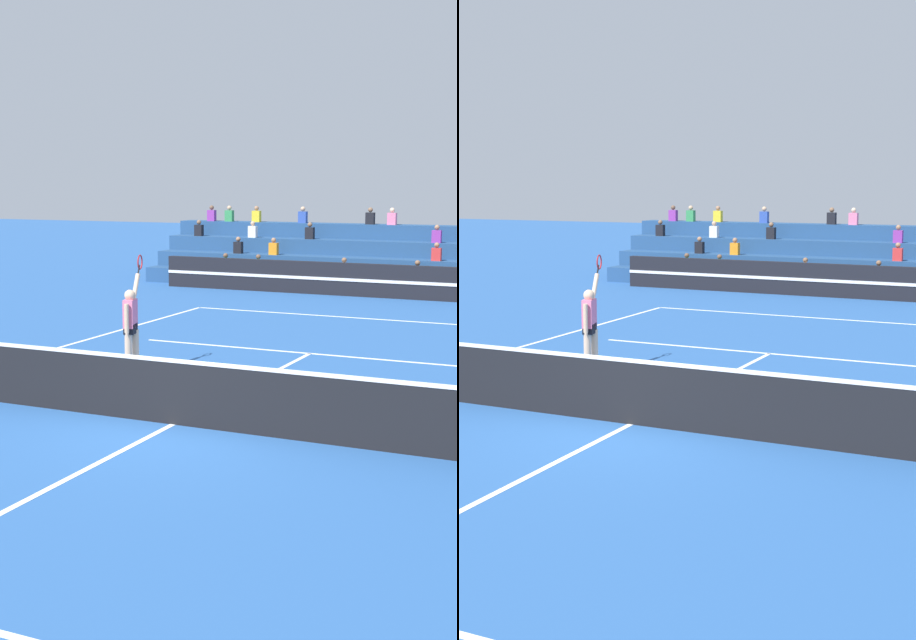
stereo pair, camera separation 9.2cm
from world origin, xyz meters
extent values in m
plane|color=#285699|center=(0.00, 0.00, 0.00)|extent=(120.00, 120.00, 0.00)
cube|color=white|center=(0.00, 11.90, 0.00)|extent=(11.00, 0.10, 0.01)
cube|color=white|center=(0.00, 6.43, 0.00)|extent=(8.25, 0.10, 0.01)
cube|color=white|center=(0.00, 0.00, 0.00)|extent=(0.10, 12.85, 0.01)
cube|color=black|center=(0.00, 0.00, 0.50)|extent=(11.90, 0.02, 1.00)
cube|color=white|center=(0.00, 0.00, 1.03)|extent=(11.90, 0.04, 0.06)
cube|color=black|center=(0.00, 16.49, 0.55)|extent=(18.00, 0.24, 1.10)
cube|color=white|center=(0.00, 16.36, 0.55)|extent=(18.00, 0.02, 0.10)
cube|color=navy|center=(0.00, 17.76, 0.28)|extent=(21.00, 0.95, 0.55)
cube|color=black|center=(-0.18, 17.59, 0.77)|extent=(0.32, 0.22, 0.44)
sphere|color=brown|center=(-0.18, 17.59, 1.09)|extent=(0.18, 0.18, 0.18)
cube|color=teal|center=(-5.97, 17.59, 0.77)|extent=(0.32, 0.22, 0.44)
sphere|color=brown|center=(-5.97, 17.59, 1.09)|extent=(0.18, 0.18, 0.18)
cube|color=#338C4C|center=(-7.28, 17.59, 0.77)|extent=(0.32, 0.22, 0.44)
sphere|color=brown|center=(-7.28, 17.59, 1.09)|extent=(0.18, 0.18, 0.18)
cube|color=#B2B2B7|center=(-2.74, 17.59, 0.77)|extent=(0.32, 0.22, 0.44)
sphere|color=brown|center=(-2.74, 17.59, 1.09)|extent=(0.18, 0.18, 0.18)
cube|color=navy|center=(0.00, 18.71, 0.55)|extent=(21.00, 0.95, 1.10)
cube|color=orange|center=(-5.76, 18.54, 1.32)|extent=(0.32, 0.22, 0.44)
sphere|color=#9E7051|center=(-5.76, 18.54, 1.64)|extent=(0.18, 0.18, 0.18)
cube|color=red|center=(0.24, 18.54, 1.32)|extent=(0.32, 0.22, 0.44)
sphere|color=#9E7051|center=(0.24, 18.54, 1.64)|extent=(0.18, 0.18, 0.18)
cube|color=black|center=(-7.19, 18.54, 1.32)|extent=(0.32, 0.22, 0.44)
sphere|color=#9E7051|center=(-7.19, 18.54, 1.64)|extent=(0.18, 0.18, 0.18)
cube|color=navy|center=(0.00, 19.66, 0.83)|extent=(21.00, 0.95, 1.65)
cube|color=purple|center=(0.03, 19.49, 1.87)|extent=(0.32, 0.22, 0.44)
sphere|color=#9E7051|center=(0.03, 19.49, 2.19)|extent=(0.18, 0.18, 0.18)
cube|color=black|center=(-4.69, 19.49, 1.87)|extent=(0.32, 0.22, 0.44)
sphere|color=brown|center=(-4.69, 19.49, 2.19)|extent=(0.18, 0.18, 0.18)
cube|color=silver|center=(-7.01, 19.49, 1.87)|extent=(0.32, 0.22, 0.44)
sphere|color=tan|center=(-7.01, 19.49, 2.19)|extent=(0.18, 0.18, 0.18)
cube|color=black|center=(-9.33, 19.49, 1.87)|extent=(0.32, 0.22, 0.44)
sphere|color=brown|center=(-9.33, 19.49, 2.19)|extent=(0.18, 0.18, 0.18)
cube|color=navy|center=(0.00, 20.61, 1.10)|extent=(21.00, 0.95, 2.20)
cube|color=pink|center=(-1.83, 20.44, 2.42)|extent=(0.32, 0.22, 0.44)
sphere|color=beige|center=(-1.83, 20.44, 2.74)|extent=(0.18, 0.18, 0.18)
cube|color=purple|center=(-9.22, 20.44, 2.42)|extent=(0.32, 0.22, 0.44)
sphere|color=brown|center=(-9.22, 20.44, 2.74)|extent=(0.18, 0.18, 0.18)
cube|color=yellow|center=(-7.26, 20.44, 2.42)|extent=(0.32, 0.22, 0.44)
sphere|color=#9E7051|center=(-7.26, 20.44, 2.74)|extent=(0.18, 0.18, 0.18)
cube|color=#2D4CA5|center=(-5.32, 20.44, 2.42)|extent=(0.32, 0.22, 0.44)
sphere|color=tan|center=(-5.32, 20.44, 2.74)|extent=(0.18, 0.18, 0.18)
cube|color=#338C4C|center=(-8.44, 20.44, 2.42)|extent=(0.32, 0.22, 0.44)
sphere|color=tan|center=(-8.44, 20.44, 2.74)|extent=(0.18, 0.18, 0.18)
cube|color=black|center=(-2.66, 20.44, 2.42)|extent=(0.32, 0.22, 0.44)
sphere|color=brown|center=(-2.66, 20.44, 2.74)|extent=(0.18, 0.18, 0.18)
cylinder|color=beige|center=(-2.46, 2.72, 0.45)|extent=(0.14, 0.14, 0.90)
cylinder|color=beige|center=(-2.43, 2.95, 0.45)|extent=(0.14, 0.14, 0.90)
cube|color=black|center=(-2.46, 2.82, 0.94)|extent=(0.27, 0.36, 0.20)
cube|color=pink|center=(-2.46, 2.82, 1.24)|extent=(0.28, 0.40, 0.56)
sphere|color=beige|center=(-2.46, 2.82, 1.60)|extent=(0.22, 0.22, 0.22)
cube|color=white|center=(-2.50, 2.71, 0.04)|extent=(0.28, 0.18, 0.09)
cube|color=white|center=(-2.47, 2.95, 0.04)|extent=(0.28, 0.18, 0.09)
cylinder|color=beige|center=(-2.41, 2.59, 1.18)|extent=(0.09, 0.09, 0.56)
cylinder|color=beige|center=(-2.56, 3.20, 1.71)|extent=(0.19, 0.42, 0.55)
cylinder|color=black|center=(-2.61, 3.42, 2.04)|extent=(0.07, 0.15, 0.20)
torus|color=#B21E1E|center=(-2.63, 3.52, 2.19)|extent=(0.13, 0.42, 0.43)
camera|label=1|loc=(6.53, -12.03, 3.82)|focal=50.00mm
camera|label=2|loc=(6.61, -12.00, 3.82)|focal=50.00mm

